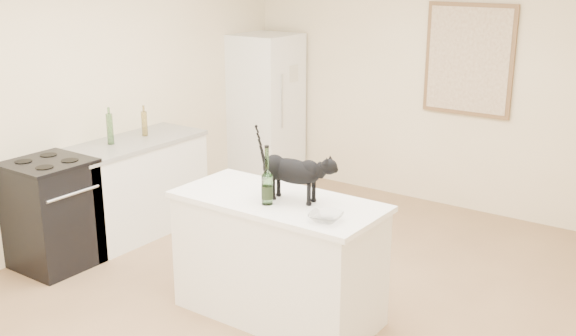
{
  "coord_description": "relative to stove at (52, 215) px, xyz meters",
  "views": [
    {
      "loc": [
        2.75,
        -3.82,
        2.49
      ],
      "look_at": [
        0.15,
        -0.15,
        1.12
      ],
      "focal_mm": 42.61,
      "sensor_mm": 36.0,
      "label": 1
    }
  ],
  "objects": [
    {
      "name": "wall_back",
      "position": [
        1.95,
        3.35,
        0.85
      ],
      "size": [
        4.5,
        0.0,
        4.5
      ],
      "primitive_type": "plane",
      "rotation": [
        1.57,
        0.0,
        0.0
      ],
      "color": "#FFEBC5",
      "rests_on": "ground"
    },
    {
      "name": "wine_bottle",
      "position": [
        2.05,
        0.27,
        0.63
      ],
      "size": [
        0.1,
        0.1,
        0.36
      ],
      "primitive_type": "cylinder",
      "rotation": [
        0.0,
        0.0,
        0.41
      ],
      "color": "#245221",
      "rests_on": "island_top"
    },
    {
      "name": "floor",
      "position": [
        1.95,
        0.6,
        -0.45
      ],
      "size": [
        5.5,
        5.5,
        0.0
      ],
      "primitive_type": "plane",
      "color": "#A47E57",
      "rests_on": "ground"
    },
    {
      "name": "glass_bowl",
      "position": [
        2.55,
        0.23,
        0.48
      ],
      "size": [
        0.25,
        0.25,
        0.05
      ],
      "primitive_type": "imported",
      "rotation": [
        0.0,
        0.0,
        0.2
      ],
      "color": "silver",
      "rests_on": "island_top"
    },
    {
      "name": "fridge_paper",
      "position": [
        0.34,
        3.03,
        0.83
      ],
      "size": [
        0.02,
        0.15,
        0.19
      ],
      "primitive_type": "cube",
      "rotation": [
        0.0,
        0.0,
        -0.11
      ],
      "color": "beige",
      "rests_on": "fridge"
    },
    {
      "name": "counter_bottle_cluster",
      "position": [
        -0.04,
        0.88,
        0.58
      ],
      "size": [
        0.08,
        0.45,
        0.28
      ],
      "color": "#1B511E",
      "rests_on": "left_countertop"
    },
    {
      "name": "black_cat",
      "position": [
        2.15,
        0.43,
        0.64
      ],
      "size": [
        0.56,
        0.25,
        0.38
      ],
      "primitive_type": null,
      "rotation": [
        0.0,
        0.0,
        0.16
      ],
      "color": "black",
      "rests_on": "island_top"
    },
    {
      "name": "artwork_frame",
      "position": [
        2.25,
        3.32,
        1.1
      ],
      "size": [
        0.9,
        0.03,
        1.1
      ],
      "primitive_type": "cube",
      "color": "brown",
      "rests_on": "wall_back"
    },
    {
      "name": "island_base",
      "position": [
        2.05,
        0.4,
        -0.02
      ],
      "size": [
        1.44,
        0.67,
        0.86
      ],
      "primitive_type": "cube",
      "color": "white",
      "rests_on": "floor"
    },
    {
      "name": "left_countertop",
      "position": [
        0.0,
        0.9,
        0.43
      ],
      "size": [
        0.62,
        1.44,
        0.04
      ],
      "primitive_type": "cube",
      "color": "gray",
      "rests_on": "left_cabinets"
    },
    {
      "name": "island_top",
      "position": [
        2.05,
        0.4,
        0.43
      ],
      "size": [
        1.5,
        0.7,
        0.04
      ],
      "primitive_type": "cube",
      "color": "white",
      "rests_on": "island_base"
    },
    {
      "name": "left_cabinets",
      "position": [
        0.0,
        0.9,
        -0.02
      ],
      "size": [
        0.6,
        1.4,
        0.86
      ],
      "primitive_type": "cube",
      "color": "white",
      "rests_on": "floor"
    },
    {
      "name": "artwork_canvas",
      "position": [
        2.25,
        3.3,
        1.1
      ],
      "size": [
        0.82,
        0.0,
        1.02
      ],
      "primitive_type": "cube",
      "color": "beige",
      "rests_on": "wall_back"
    },
    {
      "name": "stove",
      "position": [
        0.0,
        0.0,
        0.0
      ],
      "size": [
        0.6,
        0.6,
        0.9
      ],
      "primitive_type": "cube",
      "color": "black",
      "rests_on": "floor"
    },
    {
      "name": "wall_left",
      "position": [
        -0.3,
        0.6,
        0.85
      ],
      "size": [
        0.0,
        5.5,
        5.5
      ],
      "primitive_type": "plane",
      "rotation": [
        1.57,
        0.0,
        1.57
      ],
      "color": "#FFEBC5",
      "rests_on": "ground"
    },
    {
      "name": "fridge",
      "position": [
        0.0,
        2.95,
        0.4
      ],
      "size": [
        0.68,
        0.68,
        1.7
      ],
      "primitive_type": "cube",
      "color": "white",
      "rests_on": "floor"
    }
  ]
}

